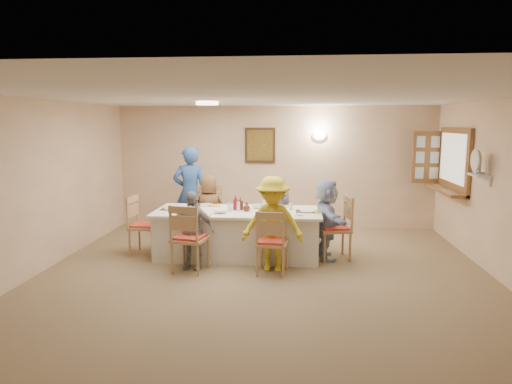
# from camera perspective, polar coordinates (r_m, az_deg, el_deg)

# --- Properties ---
(ground) EXTENTS (7.00, 7.00, 0.00)m
(ground) POSITION_cam_1_polar(r_m,az_deg,el_deg) (6.27, 0.70, -11.52)
(ground) COLOR #8B7659
(room_walls) EXTENTS (7.00, 7.00, 7.00)m
(room_walls) POSITION_cam_1_polar(r_m,az_deg,el_deg) (5.92, 0.73, 2.37)
(room_walls) COLOR #D4AE90
(room_walls) RESTS_ON ground
(wall_picture) EXTENTS (0.62, 0.05, 0.72)m
(wall_picture) POSITION_cam_1_polar(r_m,az_deg,el_deg) (9.37, 0.51, 5.85)
(wall_picture) COLOR #422A17
(wall_picture) RESTS_ON room_walls
(wall_sconce) EXTENTS (0.26, 0.09, 0.18)m
(wall_sconce) POSITION_cam_1_polar(r_m,az_deg,el_deg) (9.32, 7.93, 6.98)
(wall_sconce) COLOR white
(wall_sconce) RESTS_ON room_walls
(ceiling_light) EXTENTS (0.36, 0.36, 0.05)m
(ceiling_light) POSITION_cam_1_polar(r_m,az_deg,el_deg) (7.51, -6.13, 10.97)
(ceiling_light) COLOR white
(ceiling_light) RESTS_ON room_walls
(serving_hatch) EXTENTS (0.06, 1.50, 1.15)m
(serving_hatch) POSITION_cam_1_polar(r_m,az_deg,el_deg) (8.74, 23.54, 3.61)
(serving_hatch) COLOR brown
(serving_hatch) RESTS_ON room_walls
(hatch_sill) EXTENTS (0.30, 1.50, 0.05)m
(hatch_sill) POSITION_cam_1_polar(r_m,az_deg,el_deg) (8.76, 22.59, 0.21)
(hatch_sill) COLOR brown
(hatch_sill) RESTS_ON room_walls
(shutter_door) EXTENTS (0.55, 0.04, 1.00)m
(shutter_door) POSITION_cam_1_polar(r_m,az_deg,el_deg) (9.39, 20.58, 4.08)
(shutter_door) COLOR brown
(shutter_door) RESTS_ON room_walls
(fan_shelf) EXTENTS (0.22, 0.36, 0.03)m
(fan_shelf) POSITION_cam_1_polar(r_m,az_deg,el_deg) (7.46, 26.15, 1.91)
(fan_shelf) COLOR white
(fan_shelf) RESTS_ON room_walls
(desk_fan) EXTENTS (0.30, 0.30, 0.28)m
(desk_fan) POSITION_cam_1_polar(r_m,az_deg,el_deg) (7.43, 26.01, 3.06)
(desk_fan) COLOR #A5A5A8
(desk_fan) RESTS_ON fan_shelf
(dining_table) EXTENTS (2.67, 1.13, 0.76)m
(dining_table) POSITION_cam_1_polar(r_m,az_deg,el_deg) (7.45, -2.27, -5.19)
(dining_table) COLOR silver
(dining_table) RESTS_ON ground
(chair_back_left) EXTENTS (0.58, 0.58, 1.03)m
(chair_back_left) POSITION_cam_1_polar(r_m,az_deg,el_deg) (8.28, -5.70, -2.84)
(chair_back_left) COLOR tan
(chair_back_left) RESTS_ON ground
(chair_back_right) EXTENTS (0.49, 0.49, 0.98)m
(chair_back_right) POSITION_cam_1_polar(r_m,az_deg,el_deg) (8.15, 2.64, -3.18)
(chair_back_right) COLOR tan
(chair_back_right) RESTS_ON ground
(chair_front_left) EXTENTS (0.57, 0.57, 1.01)m
(chair_front_left) POSITION_cam_1_polar(r_m,az_deg,el_deg) (6.76, -8.23, -5.61)
(chair_front_left) COLOR tan
(chair_front_left) RESTS_ON ground
(chair_front_right) EXTENTS (0.49, 0.49, 0.95)m
(chair_front_right) POSITION_cam_1_polar(r_m,az_deg,el_deg) (6.60, 2.03, -6.18)
(chair_front_right) COLOR tan
(chair_front_right) RESTS_ON ground
(chair_left_end) EXTENTS (0.50, 0.50, 0.98)m
(chair_left_end) POSITION_cam_1_polar(r_m,az_deg,el_deg) (7.77, -13.72, -4.03)
(chair_left_end) COLOR tan
(chair_left_end) RESTS_ON ground
(chair_right_end) EXTENTS (0.57, 0.57, 1.02)m
(chair_right_end) POSITION_cam_1_polar(r_m,az_deg,el_deg) (7.38, 9.78, -4.39)
(chair_right_end) COLOR tan
(chair_right_end) RESTS_ON ground
(diner_back_left) EXTENTS (0.66, 0.46, 1.26)m
(diner_back_left) POSITION_cam_1_polar(r_m,az_deg,el_deg) (8.14, -5.87, -2.22)
(diner_back_left) COLOR brown
(diner_back_left) RESTS_ON ground
(diner_back_right) EXTENTS (0.69, 0.59, 1.21)m
(diner_back_right) POSITION_cam_1_polar(r_m,az_deg,el_deg) (8.01, 2.61, -2.54)
(diner_back_right) COLOR gray
(diner_back_right) RESTS_ON ground
(diner_front_left) EXTENTS (0.74, 0.42, 1.17)m
(diner_front_left) POSITION_cam_1_polar(r_m,az_deg,el_deg) (6.85, -8.02, -4.74)
(diner_front_left) COLOR gray
(diner_front_left) RESTS_ON ground
(diner_front_right) EXTENTS (0.93, 0.56, 1.40)m
(diner_front_right) POSITION_cam_1_polar(r_m,az_deg,el_deg) (6.66, 2.10, -4.03)
(diner_front_right) COLOR gold
(diner_front_right) RESTS_ON ground
(diner_right_end) EXTENTS (1.31, 0.74, 1.29)m
(diner_right_end) POSITION_cam_1_polar(r_m,az_deg,el_deg) (7.34, 8.79, -3.37)
(diner_right_end) COLOR #A7B7D6
(diner_right_end) RESTS_ON ground
(caregiver) EXTENTS (0.84, 0.73, 1.72)m
(caregiver) POSITION_cam_1_polar(r_m,az_deg,el_deg) (8.65, -8.23, -0.06)
(caregiver) COLOR #2D5296
(caregiver) RESTS_ON ground
(placemat_fl) EXTENTS (0.33, 0.24, 0.01)m
(placemat_fl) POSITION_cam_1_polar(r_m,az_deg,el_deg) (7.06, -7.57, -2.85)
(placemat_fl) COLOR #472B19
(placemat_fl) RESTS_ON dining_table
(plate_fl) EXTENTS (0.24, 0.24, 0.02)m
(plate_fl) POSITION_cam_1_polar(r_m,az_deg,el_deg) (7.06, -7.57, -2.77)
(plate_fl) COLOR white
(plate_fl) RESTS_ON dining_table
(napkin_fl) EXTENTS (0.14, 0.14, 0.01)m
(napkin_fl) POSITION_cam_1_polar(r_m,az_deg,el_deg) (6.97, -6.22, -2.91)
(napkin_fl) COLOR yellow
(napkin_fl) RESTS_ON dining_table
(placemat_fr) EXTENTS (0.35, 0.26, 0.01)m
(placemat_fr) POSITION_cam_1_polar(r_m,az_deg,el_deg) (6.90, 2.21, -3.05)
(placemat_fr) COLOR #472B19
(placemat_fr) RESTS_ON dining_table
(plate_fr) EXTENTS (0.26, 0.26, 0.02)m
(plate_fr) POSITION_cam_1_polar(r_m,az_deg,el_deg) (6.90, 2.22, -2.96)
(plate_fr) COLOR white
(plate_fr) RESTS_ON dining_table
(napkin_fr) EXTENTS (0.14, 0.14, 0.01)m
(napkin_fr) POSITION_cam_1_polar(r_m,az_deg,el_deg) (6.84, 3.70, -3.10)
(napkin_fr) COLOR yellow
(napkin_fr) RESTS_ON dining_table
(placemat_bl) EXTENTS (0.34, 0.25, 0.01)m
(placemat_bl) POSITION_cam_1_polar(r_m,az_deg,el_deg) (7.87, -6.24, -1.63)
(placemat_bl) COLOR #472B19
(placemat_bl) RESTS_ON dining_table
(plate_bl) EXTENTS (0.22, 0.22, 0.01)m
(plate_bl) POSITION_cam_1_polar(r_m,az_deg,el_deg) (7.86, -6.24, -1.56)
(plate_bl) COLOR white
(plate_bl) RESTS_ON dining_table
(napkin_bl) EXTENTS (0.15, 0.15, 0.01)m
(napkin_bl) POSITION_cam_1_polar(r_m,az_deg,el_deg) (7.78, -5.01, -1.67)
(napkin_bl) COLOR yellow
(napkin_bl) RESTS_ON dining_table
(placemat_br) EXTENTS (0.32, 0.24, 0.01)m
(placemat_br) POSITION_cam_1_polar(r_m,az_deg,el_deg) (7.72, 2.53, -1.78)
(placemat_br) COLOR #472B19
(placemat_br) RESTS_ON dining_table
(plate_br) EXTENTS (0.24, 0.24, 0.02)m
(plate_br) POSITION_cam_1_polar(r_m,az_deg,el_deg) (7.72, 2.53, -1.71)
(plate_br) COLOR white
(plate_br) RESTS_ON dining_table
(napkin_br) EXTENTS (0.14, 0.14, 0.01)m
(napkin_br) POSITION_cam_1_polar(r_m,az_deg,el_deg) (7.67, 3.86, -1.81)
(napkin_br) COLOR yellow
(napkin_br) RESTS_ON dining_table
(placemat_le) EXTENTS (0.33, 0.25, 0.01)m
(placemat_le) POSITION_cam_1_polar(r_m,az_deg,el_deg) (7.58, -10.57, -2.12)
(placemat_le) COLOR #472B19
(placemat_le) RESTS_ON dining_table
(plate_le) EXTENTS (0.23, 0.23, 0.01)m
(plate_le) POSITION_cam_1_polar(r_m,az_deg,el_deg) (7.58, -10.57, -2.04)
(plate_le) COLOR white
(plate_le) RESTS_ON dining_table
(napkin_le) EXTENTS (0.13, 0.13, 0.01)m
(napkin_le) POSITION_cam_1_polar(r_m,az_deg,el_deg) (7.49, -9.35, -2.17)
(napkin_le) COLOR yellow
(napkin_le) RESTS_ON dining_table
(placemat_re) EXTENTS (0.37, 0.28, 0.01)m
(placemat_re) POSITION_cam_1_polar(r_m,az_deg,el_deg) (7.31, 6.46, -2.43)
(placemat_re) COLOR #472B19
(placemat_re) RESTS_ON dining_table
(plate_re) EXTENTS (0.24, 0.24, 0.02)m
(plate_re) POSITION_cam_1_polar(r_m,az_deg,el_deg) (7.30, 6.46, -2.36)
(plate_re) COLOR white
(plate_re) RESTS_ON dining_table
(napkin_re) EXTENTS (0.15, 0.15, 0.01)m
(napkin_re) POSITION_cam_1_polar(r_m,az_deg,el_deg) (7.26, 7.89, -2.47)
(napkin_re) COLOR yellow
(napkin_re) RESTS_ON dining_table
(teacup_a) EXTENTS (0.13, 0.13, 0.10)m
(teacup_a) POSITION_cam_1_polar(r_m,az_deg,el_deg) (7.19, -9.14, -2.31)
(teacup_a) COLOR white
(teacup_a) RESTS_ON dining_table
(teacup_b) EXTENTS (0.10, 0.10, 0.08)m
(teacup_b) POSITION_cam_1_polar(r_m,az_deg,el_deg) (7.83, 1.11, -1.34)
(teacup_b) COLOR white
(teacup_b) RESTS_ON dining_table
(bowl_a) EXTENTS (0.29, 0.29, 0.05)m
(bowl_a) POSITION_cam_1_polar(r_m,az_deg,el_deg) (7.17, -4.46, -2.44)
(bowl_a) COLOR white
(bowl_a) RESTS_ON dining_table
(bowl_b) EXTENTS (0.25, 0.25, 0.06)m
(bowl_b) POSITION_cam_1_polar(r_m,az_deg,el_deg) (7.54, 0.28, -1.80)
(bowl_b) COLOR white
(bowl_b) RESTS_ON dining_table
(condiment_ketchup) EXTENTS (0.13, 0.13, 0.24)m
(condiment_ketchup) POSITION_cam_1_polar(r_m,az_deg,el_deg) (7.38, -2.56, -1.36)
(condiment_ketchup) COLOR #A70E19
(condiment_ketchup) RESTS_ON dining_table
(condiment_brown) EXTENTS (0.11, 0.11, 0.21)m
(condiment_brown) POSITION_cam_1_polar(r_m,az_deg,el_deg) (7.40, -1.98, -1.45)
(condiment_brown) COLOR #4D1F14
(condiment_brown) RESTS_ON dining_table
(condiment_malt) EXTENTS (0.19, 0.19, 0.15)m
(condiment_malt) POSITION_cam_1_polar(r_m,az_deg,el_deg) (7.28, -1.17, -1.85)
(condiment_malt) COLOR #4D1F14
(condiment_malt) RESTS_ON dining_table
(drinking_glass) EXTENTS (0.07, 0.07, 0.10)m
(drinking_glass) POSITION_cam_1_polar(r_m,az_deg,el_deg) (7.42, -3.39, -1.80)
(drinking_glass) COLOR silver
(drinking_glass) RESTS_ON dining_table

